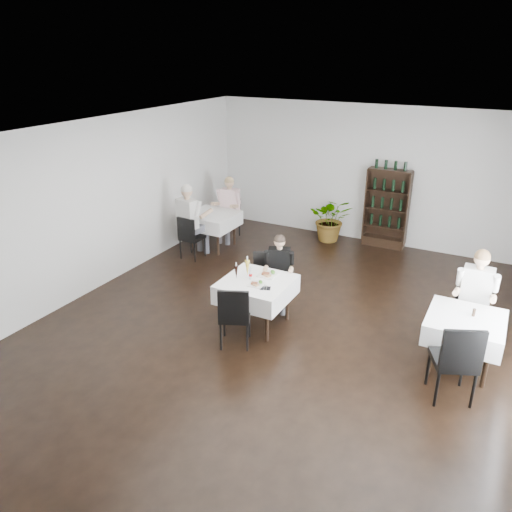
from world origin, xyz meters
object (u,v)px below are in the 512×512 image
at_px(wine_shelf, 386,209).
at_px(potted_tree, 331,219).
at_px(diner_main, 279,267).
at_px(main_table, 257,289).

height_order(wine_shelf, potted_tree, wine_shelf).
bearing_deg(diner_main, main_table, -95.00).
relative_size(wine_shelf, main_table, 1.70).
distance_m(wine_shelf, diner_main, 3.74).
distance_m(potted_tree, diner_main, 3.43).
relative_size(wine_shelf, diner_main, 1.36).
bearing_deg(potted_tree, diner_main, -84.68).
height_order(potted_tree, diner_main, diner_main).
height_order(main_table, diner_main, diner_main).
bearing_deg(main_table, wine_shelf, 78.22).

